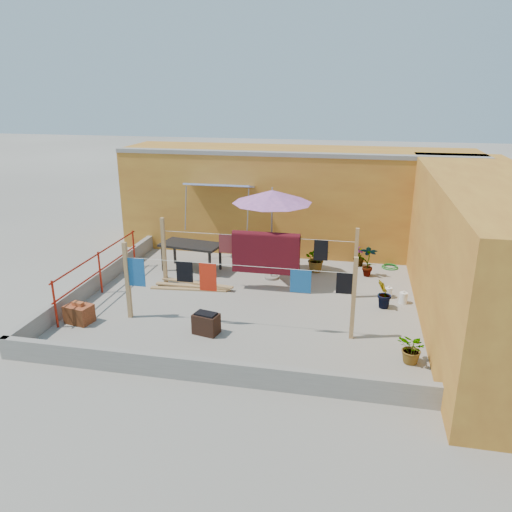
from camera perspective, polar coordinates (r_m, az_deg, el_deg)
name	(u,v)px	position (r m, az deg, el deg)	size (l,w,h in m)	color
ground	(250,302)	(12.36, -0.74, -5.23)	(80.00, 80.00, 0.00)	#9E998E
wall_back	(296,199)	(16.20, 4.54, 6.54)	(11.00, 3.27, 3.21)	#C0842A
wall_right	(483,254)	(11.88, 24.55, 0.25)	(2.40, 9.00, 3.20)	#C0842A
parapet_front	(207,370)	(9.19, -5.63, -12.87)	(8.30, 0.16, 0.44)	gray
parapet_left	(97,281)	(13.68, -17.71, -2.74)	(0.16, 7.30, 0.44)	gray
red_railing	(99,266)	(13.24, -17.46, -1.12)	(0.05, 4.20, 1.10)	#A62010
clothesline_rig	(262,257)	(12.47, 0.67, -0.08)	(5.09, 2.35, 1.80)	tan
patio_umbrella	(272,197)	(13.16, 1.86, 6.74)	(2.23, 2.23, 2.55)	gray
outdoor_table	(191,246)	(14.32, -7.43, 1.12)	(1.82, 1.11, 0.80)	black
brick_stack	(79,314)	(11.92, -19.56, -6.22)	(0.64, 0.52, 0.50)	#9F4E24
lumber_pile	(193,286)	(13.22, -7.22, -3.42)	(2.18, 0.61, 0.13)	tan
brazier	(206,323)	(10.81, -5.72, -7.67)	(0.60, 0.46, 0.48)	#321B13
white_basin	(301,378)	(9.31, 5.14, -13.68)	(0.47, 0.47, 0.08)	white
water_jug_a	(388,293)	(12.96, 14.85, -4.06)	(0.20, 0.20, 0.31)	white
water_jug_b	(403,298)	(12.74, 16.47, -4.61)	(0.20, 0.20, 0.32)	white
green_hose	(390,267)	(15.12, 15.06, -1.19)	(0.48, 0.48, 0.07)	#197020
plant_back_a	(317,259)	(14.33, 6.95, -0.32)	(0.67, 0.58, 0.75)	#225217
plant_back_b	(359,256)	(14.99, 11.67, -0.03)	(0.33, 0.33, 0.59)	#225217
plant_right_a	(368,261)	(14.17, 12.73, -0.53)	(0.48, 0.32, 0.91)	#225217
plant_right_b	(384,294)	(12.23, 14.45, -4.22)	(0.41, 0.33, 0.74)	#225217
plant_right_c	(413,349)	(10.09, 17.50, -10.09)	(0.55, 0.48, 0.61)	#225217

